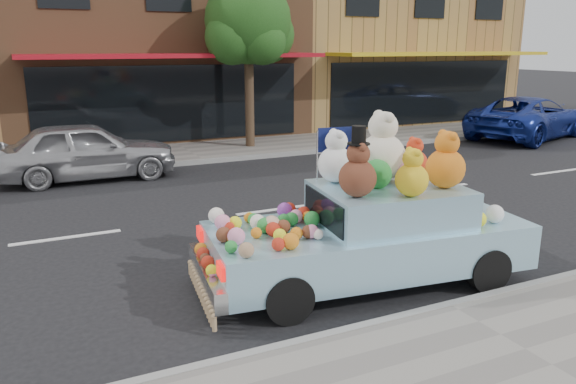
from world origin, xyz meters
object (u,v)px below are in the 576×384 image
car_blue (528,118)px  art_car (370,225)px  street_tree (248,28)px  car_silver (86,151)px

car_blue → art_car: 14.49m
car_blue → street_tree: bearing=59.1°
street_tree → car_silver: 6.32m
street_tree → art_car: 10.97m
street_tree → car_silver: (-5.15, -2.15, -2.98)m
car_silver → art_car: art_car is taller
car_blue → car_silver: bearing=71.9°
art_car → car_blue: bearing=41.0°
street_tree → car_silver: size_ratio=1.24×
art_car → street_tree: bearing=84.1°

